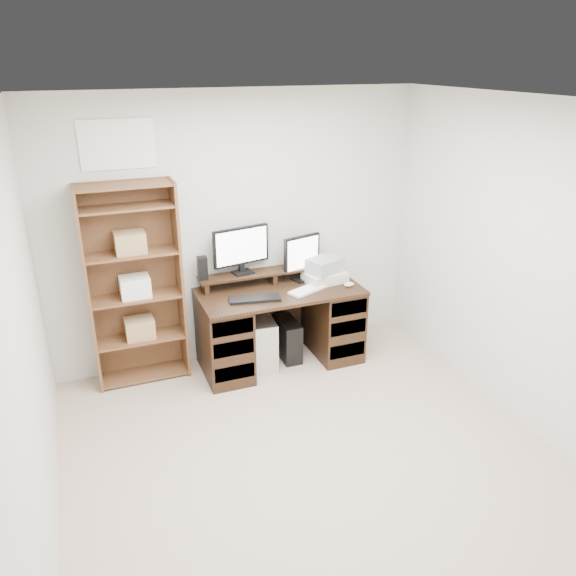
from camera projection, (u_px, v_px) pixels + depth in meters
room at (329, 317)px, 3.46m from camera, size 3.54×4.04×2.54m
desk at (280, 325)px, 5.30m from camera, size 1.50×0.70×0.75m
riser_shelf at (272, 273)px, 5.30m from camera, size 1.40×0.22×0.12m
monitor_wide at (241, 248)px, 5.14m from camera, size 0.55×0.17×0.44m
monitor_small at (302, 256)px, 5.31m from camera, size 0.39×0.19×0.44m
speaker at (202, 268)px, 5.04m from camera, size 0.09×0.09×0.21m
keyboard_black at (255, 299)px, 4.94m from camera, size 0.47×0.23×0.03m
keyboard_white at (311, 288)px, 5.17m from camera, size 0.49×0.32×0.02m
mouse at (349, 284)px, 5.23m from camera, size 0.12×0.10×0.04m
printer at (325, 277)px, 5.34m from camera, size 0.41×0.33×0.09m
basket at (325, 265)px, 5.30m from camera, size 0.38×0.33×0.14m
tower_silver at (261, 340)px, 5.32m from camera, size 0.26×0.51×0.49m
tower_black at (288, 339)px, 5.45m from camera, size 0.17×0.39×0.39m
bookshelf at (135, 284)px, 4.86m from camera, size 0.80×0.30×1.80m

